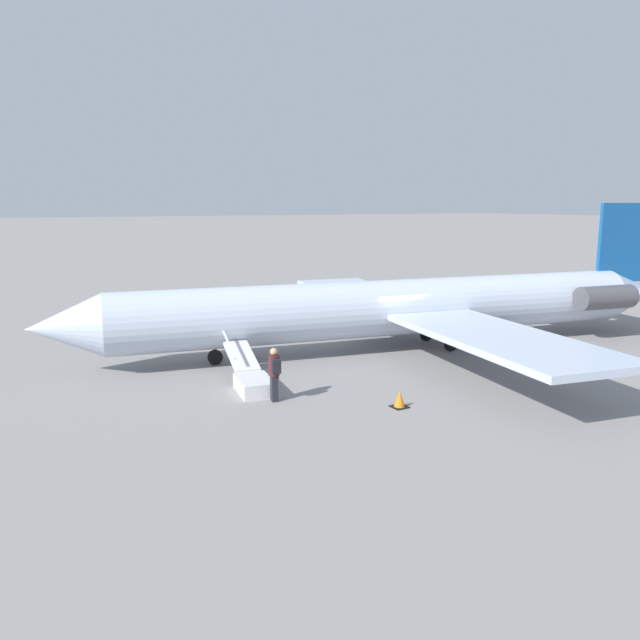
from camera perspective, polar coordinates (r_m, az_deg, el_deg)
name	(u,v)px	position (r m, az deg, el deg)	size (l,w,h in m)	color
ground_plane	(390,350)	(27.14, 6.44, -2.71)	(600.00, 600.00, 0.00)	gray
airplane_main	(410,306)	(27.18, 8.20, 1.27)	(28.98, 22.32, 6.25)	silver
boarding_stairs	(252,379)	(21.33, -6.25, -5.39)	(1.75, 4.13, 1.60)	silver
passenger	(274,371)	(19.83, -4.20, -4.66)	(0.39, 0.56, 1.74)	#23232D
traffic_cone_near_stairs	(400,400)	(19.58, 7.28, -7.25)	(0.48, 0.48, 0.53)	black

